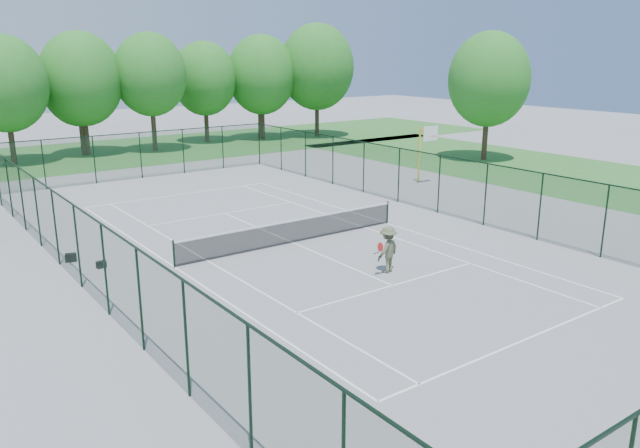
{
  "coord_description": "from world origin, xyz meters",
  "views": [
    {
      "loc": [
        -14.35,
        -21.72,
        8.03
      ],
      "look_at": [
        0.0,
        -2.0,
        1.3
      ],
      "focal_mm": 35.0,
      "sensor_mm": 36.0,
      "label": 1
    }
  ],
  "objects": [
    {
      "name": "sports_bag_b",
      "position": [
        -7.8,
        1.63,
        0.14
      ],
      "size": [
        0.38,
        0.26,
        0.27
      ],
      "primitive_type": "cube",
      "rotation": [
        0.0,
        0.0,
        0.13
      ],
      "color": "black",
      "rests_on": "ground"
    },
    {
      "name": "tennis_player",
      "position": [
        0.8,
        -5.21,
        0.89
      ],
      "size": [
        2.2,
        0.95,
        1.78
      ],
      "color": "#52573C",
      "rests_on": "ground"
    },
    {
      "name": "fence_enclosure",
      "position": [
        0.0,
        0.0,
        1.56
      ],
      "size": [
        18.05,
        36.05,
        3.02
      ],
      "color": "#183921",
      "rests_on": "ground"
    },
    {
      "name": "grass_side",
      "position": [
        24.0,
        4.0,
        0.01
      ],
      "size": [
        14.0,
        40.0,
        0.01
      ],
      "primitive_type": "cube",
      "color": "#34752E",
      "rests_on": "ground"
    },
    {
      "name": "tree_side",
      "position": [
        24.08,
        9.53,
        6.06
      ],
      "size": [
        6.07,
        6.07,
        9.62
      ],
      "color": "#453023",
      "rests_on": "ground"
    },
    {
      "name": "grass_far",
      "position": [
        0.0,
        30.0,
        0.01
      ],
      "size": [
        80.0,
        16.0,
        0.01
      ],
      "primitive_type": "cube",
      "color": "#34752E",
      "rests_on": "ground"
    },
    {
      "name": "court_lines",
      "position": [
        0.0,
        0.0,
        0.0
      ],
      "size": [
        11.05,
        23.85,
        0.01
      ],
      "color": "white",
      "rests_on": "ground"
    },
    {
      "name": "tennis_net",
      "position": [
        0.0,
        0.0,
        0.58
      ],
      "size": [
        11.08,
        0.08,
        1.1
      ],
      "color": "black",
      "rests_on": "ground"
    },
    {
      "name": "sports_bag_a",
      "position": [
        -8.54,
        3.1,
        0.17
      ],
      "size": [
        0.47,
        0.37,
        0.33
      ],
      "primitive_type": "cube",
      "rotation": [
        0.0,
        0.0,
        -0.35
      ],
      "color": "black",
      "rests_on": "ground"
    },
    {
      "name": "ground",
      "position": [
        0.0,
        0.0,
        0.0
      ],
      "size": [
        140.0,
        140.0,
        0.0
      ],
      "primitive_type": "plane",
      "color": "gray",
      "rests_on": "ground"
    },
    {
      "name": "basketball_goal",
      "position": [
        13.86,
        5.83,
        2.57
      ],
      "size": [
        1.2,
        1.43,
        3.65
      ],
      "color": "yellow",
      "rests_on": "ground"
    },
    {
      "name": "tree_line_far",
      "position": [
        0.0,
        30.0,
        5.99
      ],
      "size": [
        39.4,
        6.4,
        9.7
      ],
      "color": "#453023",
      "rests_on": "ground"
    }
  ]
}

